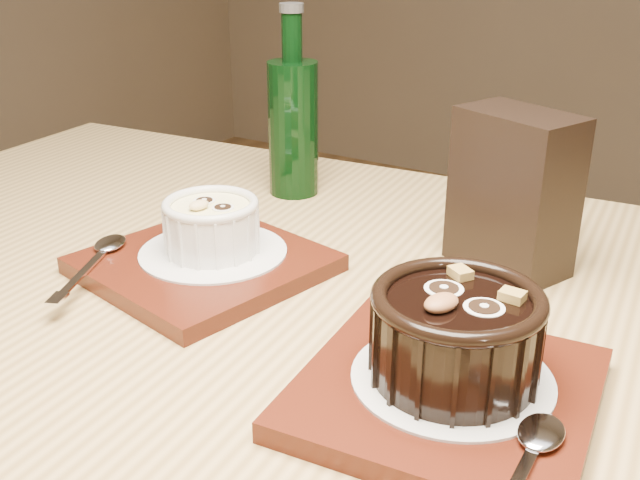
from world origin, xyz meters
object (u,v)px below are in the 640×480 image
Objects in this scene: ramekin_dark at (456,331)px; tray_left at (204,264)px; condiment_stand at (513,192)px; green_bottle at (293,123)px; table at (326,436)px; ramekin_white at (211,224)px; tray_right at (446,393)px.

tray_left is at bearing -174.75° from ramekin_dark.
green_bottle is at bearing 166.98° from condiment_stand.
table is 0.18m from tray_left.
condiment_stand is at bearing 69.23° from table.
ramekin_dark is (0.26, -0.07, 0.01)m from ramekin_white.
ramekin_dark is at bearing -13.35° from tray_left.
ramekin_white is 0.21m from green_bottle.
tray_left is at bearing -145.52° from condiment_stand.
tray_left is at bearing -91.69° from ramekin_white.
ramekin_dark is 0.77× the size of condiment_stand.
table is 11.67× the size of ramekin_dark.
condiment_stand is (-0.04, 0.22, 0.06)m from tray_right.
green_bottle is at bearing 156.63° from ramekin_dark.
table is 0.18m from ramekin_dark.
ramekin_white is 0.27m from ramekin_dark.
tray_right is 0.42m from green_bottle.
condiment_stand is 0.28m from green_bottle.
ramekin_white reaches higher than table.
green_bottle is (-0.20, 0.25, 0.17)m from table.
ramekin_dark is (0.26, -0.06, 0.04)m from tray_left.
table is 6.14× the size of green_bottle.
green_bottle is (-0.05, 0.21, 0.07)m from tray_left.
table is at bearing -52.00° from green_bottle.
tray_left is at bearing -77.33° from green_bottle.
ramekin_white is at bearing -177.07° from ramekin_dark.
ramekin_dark is at bearing -11.91° from table.
tray_right is 0.04m from ramekin_dark.
ramekin_white is 0.41× the size of green_bottle.
table is at bearing -7.39° from ramekin_white.
tray_right is 1.29× the size of condiment_stand.
condiment_stand is at bearing 43.85° from ramekin_white.
ramekin_dark is at bearing -4.69° from ramekin_white.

